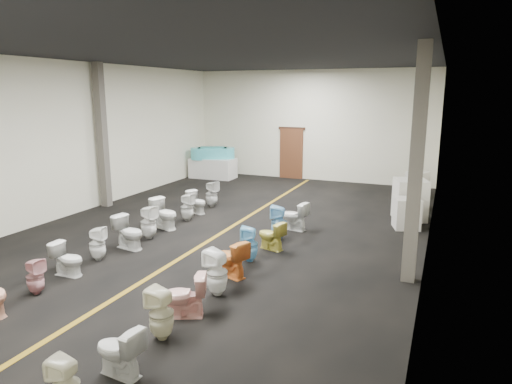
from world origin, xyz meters
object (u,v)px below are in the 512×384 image
toilet_left_3 (35,277)px  toilet_left_10 (197,202)px  bathtub (213,153)px  appliance_crate_d (417,184)px  appliance_crate_c (413,195)px  toilet_right_5 (231,258)px  toilet_left_8 (165,214)px  toilet_right_4 (217,273)px  toilet_right_1 (119,351)px  toilet_left_9 (187,207)px  toilet_right_8 (279,222)px  toilet_left_4 (68,259)px  toilet_left_6 (129,232)px  toilet_right_9 (294,216)px  toilet_left_5 (97,244)px  toilet_right_2 (161,314)px  appliance_crate_b (410,200)px  toilet_left_7 (148,222)px  toilet_right_7 (271,235)px  toilet_right_6 (250,244)px  toilet_right_3 (184,296)px  appliance_crate_a (407,213)px  display_table (213,168)px  toilet_left_11 (212,194)px

toilet_left_3 → toilet_left_10: toilet_left_10 is taller
bathtub → appliance_crate_d: 8.33m
appliance_crate_c → toilet_right_5: (-2.93, -7.20, -0.04)m
toilet_left_8 → toilet_right_4: (3.22, -3.16, 0.02)m
toilet_right_1 → toilet_right_4: (0.05, 2.62, 0.08)m
toilet_left_9 → toilet_right_1: size_ratio=1.15×
toilet_right_8 → toilet_left_4: bearing=-50.5°
appliance_crate_c → toilet_left_9: 7.10m
toilet_right_1 → toilet_left_4: bearing=-120.4°
toilet_left_4 → toilet_left_6: toilet_left_6 is taller
toilet_left_6 → toilet_right_9: 4.25m
toilet_left_5 → toilet_left_10: bearing=-14.4°
appliance_crate_c → appliance_crate_d: size_ratio=0.95×
toilet_right_2 → appliance_crate_d: bearing=168.9°
appliance_crate_b → toilet_right_8: 4.26m
toilet_left_7 → toilet_right_7: (3.11, 0.44, -0.08)m
toilet_left_7 → toilet_right_6: (2.96, -0.47, -0.03)m
toilet_left_7 → toilet_left_10: size_ratio=1.25×
toilet_left_4 → toilet_left_10: size_ratio=0.99×
bathtub → toilet_left_5: 9.97m
toilet_left_5 → appliance_crate_c: bearing=-53.0°
toilet_right_3 → toilet_right_8: size_ratio=0.85×
appliance_crate_a → display_table: bearing=151.2°
toilet_right_8 → toilet_right_9: bearing=162.1°
appliance_crate_c → toilet_left_4: appliance_crate_c is taller
toilet_left_7 → toilet_left_11: 3.47m
toilet_left_3 → toilet_right_3: toilet_right_3 is taller
toilet_left_8 → toilet_right_6: 3.39m
appliance_crate_c → toilet_right_7: 6.06m
appliance_crate_b → toilet_left_4: bearing=-130.6°
toilet_right_2 → toilet_right_6: 3.43m
toilet_right_2 → display_table: bearing=-152.5°
toilet_left_10 → toilet_right_9: toilet_right_9 is taller
toilet_left_6 → toilet_left_8: 1.70m
toilet_left_10 → toilet_right_3: (3.11, -5.81, 0.03)m
toilet_left_6 → toilet_right_5: 2.98m
toilet_left_7 → appliance_crate_a: bearing=-53.1°
toilet_left_5 → toilet_left_10: size_ratio=1.11×
appliance_crate_b → toilet_right_7: size_ratio=1.72×
toilet_right_7 → toilet_left_4: bearing=-29.8°
toilet_left_11 → toilet_right_6: 4.97m
toilet_left_6 → toilet_right_2: (3.01, -3.12, 0.01)m
toilet_left_3 → toilet_left_9: toilet_left_9 is taller
bathtub → toilet_right_9: size_ratio=2.29×
toilet_left_3 → toilet_left_9: (0.01, 5.25, 0.06)m
display_table → toilet_right_6: 10.03m
toilet_right_1 → appliance_crate_b: bearing=168.8°
toilet_right_8 → toilet_right_9: toilet_right_8 is taller
appliance_crate_b → toilet_right_7: (-2.76, -3.95, -0.24)m
toilet_left_4 → toilet_right_4: (3.18, 0.33, 0.09)m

